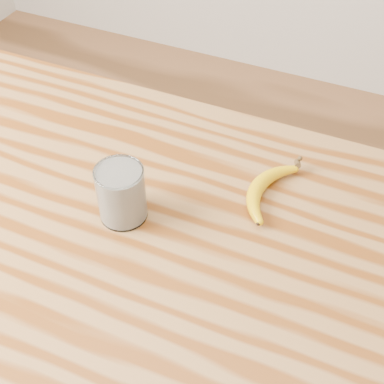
% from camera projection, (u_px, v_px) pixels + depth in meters
% --- Properties ---
extents(table, '(1.20, 0.80, 0.90)m').
position_uv_depth(table, '(127.00, 257.00, 1.12)').
color(table, olive).
rests_on(table, ground).
extents(smoothie_glass, '(0.09, 0.09, 0.11)m').
position_uv_depth(smoothie_glass, '(121.00, 193.00, 0.99)').
color(smoothie_glass, white).
rests_on(smoothie_glass, table).
extents(banana, '(0.12, 0.26, 0.03)m').
position_uv_depth(banana, '(258.00, 186.00, 1.06)').
color(banana, '#DDA907').
rests_on(banana, table).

